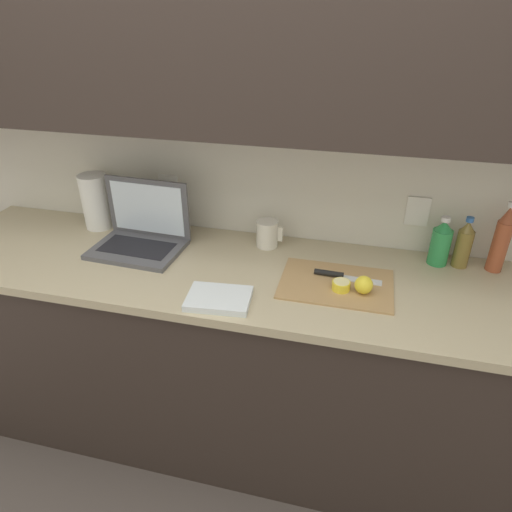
% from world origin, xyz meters
% --- Properties ---
extents(ground_plane, '(12.00, 12.00, 0.00)m').
position_xyz_m(ground_plane, '(0.00, 0.00, 0.00)').
color(ground_plane, '#564C47').
rests_on(ground_plane, ground).
extents(wall_back, '(5.20, 0.38, 2.60)m').
position_xyz_m(wall_back, '(0.00, 0.25, 1.56)').
color(wall_back, silver).
rests_on(wall_back, ground_plane).
extents(counter_unit, '(2.49, 0.65, 0.93)m').
position_xyz_m(counter_unit, '(-0.02, 0.00, 0.47)').
color(counter_unit, '#332823').
rests_on(counter_unit, ground_plane).
extents(laptop, '(0.38, 0.28, 0.27)m').
position_xyz_m(laptop, '(-0.40, 0.09, 0.99)').
color(laptop, '#515156').
rests_on(laptop, counter_unit).
extents(cutting_board, '(0.41, 0.29, 0.01)m').
position_xyz_m(cutting_board, '(0.43, -0.02, 0.93)').
color(cutting_board, tan).
rests_on(cutting_board, counter_unit).
extents(knife, '(0.25, 0.04, 0.02)m').
position_xyz_m(knife, '(0.43, 0.03, 0.95)').
color(knife, silver).
rests_on(knife, cutting_board).
extents(lemon_half_cut, '(0.06, 0.06, 0.03)m').
position_xyz_m(lemon_half_cut, '(0.45, -0.05, 0.95)').
color(lemon_half_cut, yellow).
rests_on(lemon_half_cut, cutting_board).
extents(lemon_whole_beside, '(0.06, 0.06, 0.06)m').
position_xyz_m(lemon_whole_beside, '(0.53, -0.06, 0.97)').
color(lemon_whole_beside, yellow).
rests_on(lemon_whole_beside, cutting_board).
extents(bottle_green_soda, '(0.08, 0.08, 0.20)m').
position_xyz_m(bottle_green_soda, '(0.81, 0.24, 1.02)').
color(bottle_green_soda, '#2D934C').
rests_on(bottle_green_soda, counter_unit).
extents(bottle_oil_tall, '(0.06, 0.06, 0.21)m').
position_xyz_m(bottle_oil_tall, '(0.89, 0.24, 1.02)').
color(bottle_oil_tall, olive).
rests_on(bottle_oil_tall, counter_unit).
extents(bottle_water_clear, '(0.06, 0.06, 0.28)m').
position_xyz_m(bottle_water_clear, '(1.02, 0.24, 1.06)').
color(bottle_water_clear, '#A34C2D').
rests_on(bottle_water_clear, counter_unit).
extents(measuring_cup, '(0.11, 0.09, 0.11)m').
position_xyz_m(measuring_cup, '(0.12, 0.22, 0.99)').
color(measuring_cup, silver).
rests_on(measuring_cup, counter_unit).
extents(paper_towel_roll, '(0.12, 0.12, 0.25)m').
position_xyz_m(paper_towel_roll, '(-0.67, 0.22, 1.05)').
color(paper_towel_roll, white).
rests_on(paper_towel_roll, counter_unit).
extents(dish_towel, '(0.23, 0.18, 0.02)m').
position_xyz_m(dish_towel, '(0.04, -0.22, 0.94)').
color(dish_towel, white).
rests_on(dish_towel, counter_unit).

